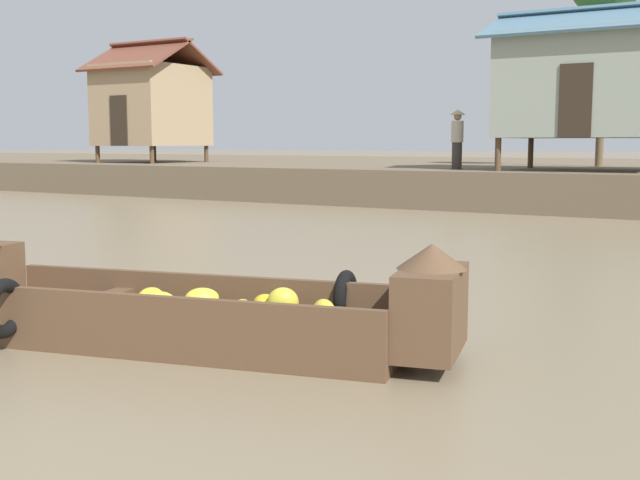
{
  "coord_description": "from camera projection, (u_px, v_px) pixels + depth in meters",
  "views": [
    {
      "loc": [
        4.09,
        0.28,
        1.78
      ],
      "look_at": [
        -0.18,
        7.52,
        0.75
      ],
      "focal_mm": 44.44,
      "sensor_mm": 36.0,
      "label": 1
    }
  ],
  "objects": [
    {
      "name": "banana_boat",
      "position": [
        183.0,
        308.0,
        6.97
      ],
      "size": [
        5.01,
        2.41,
        0.99
      ],
      "color": "brown",
      "rests_on": "ground"
    },
    {
      "name": "stilt_house_left",
      "position": [
        152.0,
        104.0,
        29.84
      ],
      "size": [
        3.78,
        3.95,
        4.53
      ],
      "color": "#4C3826",
      "rests_on": "riverbank_strip"
    },
    {
      "name": "ground_plane",
      "position": [
        425.0,
        277.0,
        10.59
      ],
      "size": [
        300.0,
        300.0,
        0.0
      ],
      "primitive_type": "plane",
      "color": "#7A6B51"
    },
    {
      "name": "stilt_house_mid_left",
      "position": [
        592.0,
        84.0,
        20.86
      ],
      "size": [
        5.07,
        3.97,
        4.28
      ],
      "color": "#4C3826",
      "rests_on": "riverbank_strip"
    },
    {
      "name": "vendor_person",
      "position": [
        457.0,
        136.0,
        22.12
      ],
      "size": [
        0.44,
        0.44,
        1.66
      ],
      "color": "#332D28",
      "rests_on": "riverbank_strip"
    }
  ]
}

